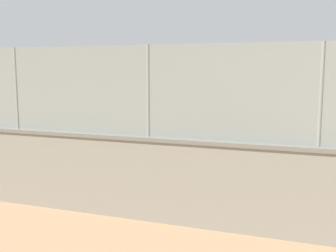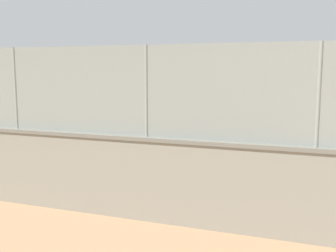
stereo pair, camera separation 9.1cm
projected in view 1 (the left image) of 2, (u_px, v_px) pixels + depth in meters
The scene contains 6 objects.
ground_plane at pixel (189, 132), 19.84m from camera, with size 260.00×260.00×0.00m, color tan.
perimeter_wall at pixel (149, 178), 8.24m from camera, with size 26.18×0.83×1.74m.
fence_panel_on_wall at pixel (148, 91), 7.99m from camera, with size 25.72×0.56×1.82m.
player_baseline_waiting at pixel (93, 112), 19.89m from camera, with size 1.27×0.75×1.65m.
player_foreground_swinging at pixel (313, 132), 14.26m from camera, with size 0.71×1.18×1.50m.
sports_ball at pixel (66, 116), 19.41m from camera, with size 0.07×0.07×0.07m, color white.
Camera 1 is at (-6.03, 18.68, 3.10)m, focal length 43.15 mm.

